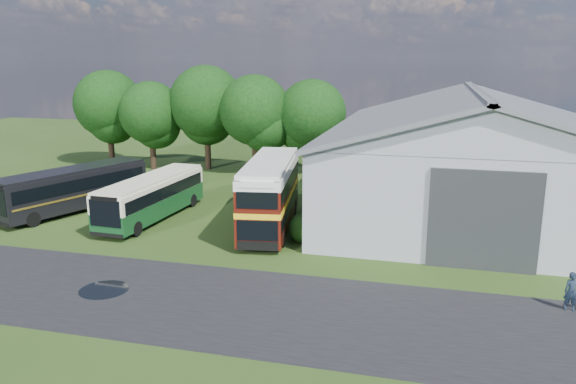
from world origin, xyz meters
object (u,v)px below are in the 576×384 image
(bus_maroon_double, at_px, (270,195))
(visitor_a, at_px, (572,292))
(storage_shed, at_px, (472,149))
(bus_dark_single, at_px, (73,189))
(bus_green_single, at_px, (152,197))

(bus_maroon_double, xyz_separation_m, visitor_a, (15.23, -7.96, -1.30))
(storage_shed, relative_size, bus_dark_single, 2.28)
(visitor_a, bearing_deg, storage_shed, 100.48)
(storage_shed, bearing_deg, visitor_a, -78.34)
(bus_green_single, distance_m, bus_maroon_double, 7.99)
(bus_green_single, height_order, visitor_a, bus_green_single)
(bus_green_single, xyz_separation_m, bus_maroon_double, (7.97, -0.09, 0.66))
(bus_maroon_double, height_order, bus_dark_single, bus_maroon_double)
(bus_green_single, relative_size, visitor_a, 6.12)
(storage_shed, xyz_separation_m, bus_dark_single, (-25.97, -7.55, -2.60))
(visitor_a, bearing_deg, bus_green_single, 159.69)
(storage_shed, height_order, bus_green_single, storage_shed)
(bus_dark_single, relative_size, visitor_a, 6.58)
(bus_maroon_double, distance_m, bus_dark_single, 14.06)
(bus_green_single, height_order, bus_dark_single, bus_dark_single)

